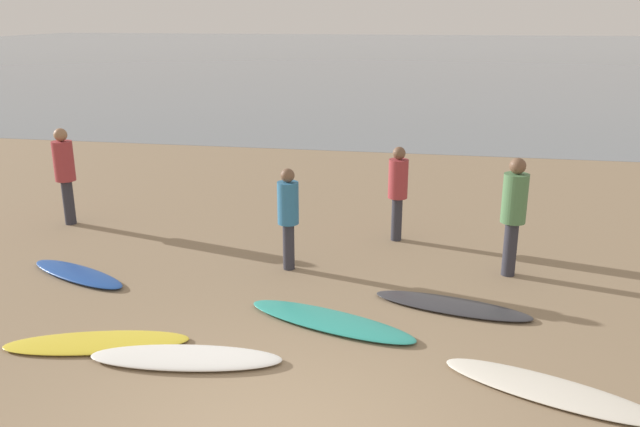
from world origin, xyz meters
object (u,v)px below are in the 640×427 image
object	(u,v)px
surfboard_1	(97,343)
surfboard_2	(186,358)
surfboard_5	(550,390)
person_2	(65,168)
person_1	(288,211)
person_3	(398,186)
surfboard_3	(330,321)
surfboard_4	(452,305)
person_0	(514,207)
surfboard_0	(78,274)

from	to	relation	value
surfboard_1	surfboard_2	bearing A→B (deg)	-22.93
surfboard_5	person_2	xyz separation A→B (m)	(-7.92, 4.23, 1.02)
surfboard_2	person_2	xyz separation A→B (m)	(-3.97, 4.31, 1.01)
person_2	person_1	bearing A→B (deg)	13.62
surfboard_5	person_3	bearing A→B (deg)	134.22
surfboard_3	surfboard_4	size ratio (longest dim) A/B	1.10
person_0	person_2	bearing A→B (deg)	-46.25
surfboard_3	person_0	xyz separation A→B (m)	(2.36, 2.06, 1.01)
surfboard_2	surfboard_5	xyz separation A→B (m)	(3.95, 0.07, -0.01)
surfboard_2	person_0	world-z (taller)	person_0
surfboard_0	person_1	bearing A→B (deg)	38.86
surfboard_0	person_2	distance (m)	2.90
person_0	person_1	bearing A→B (deg)	-32.31
surfboard_0	surfboard_5	world-z (taller)	surfboard_0
surfboard_3	person_1	bearing A→B (deg)	136.93
person_2	person_0	bearing A→B (deg)	23.36
person_1	surfboard_2	bearing A→B (deg)	38.57
person_0	surfboard_4	bearing A→B (deg)	18.80
person_2	person_3	world-z (taller)	person_2
person_0	person_2	distance (m)	7.86
surfboard_5	person_3	size ratio (longest dim) A/B	1.37
surfboard_5	person_0	size ratio (longest dim) A/B	1.25
surfboard_2	surfboard_4	distance (m)	3.55
surfboard_3	person_3	size ratio (longest dim) A/B	1.41
surfboard_1	surfboard_0	bearing A→B (deg)	110.40
surfboard_4	person_2	xyz separation A→B (m)	(-6.95, 2.37, 1.02)
person_1	surfboard_5	bearing A→B (deg)	99.43
person_0	person_3	distance (m)	2.16
surfboard_5	surfboard_2	bearing A→B (deg)	-157.86
surfboard_2	surfboard_4	world-z (taller)	surfboard_2
surfboard_5	person_0	xyz separation A→B (m)	(-0.13, 3.18, 1.02)
surfboard_0	surfboard_5	size ratio (longest dim) A/B	0.85
surfboard_5	surfboard_1	bearing A→B (deg)	-159.90
surfboard_0	person_3	distance (m)	5.28
surfboard_1	surfboard_3	xyz separation A→B (m)	(2.63, 1.03, 0.01)
surfboard_1	surfboard_3	distance (m)	2.83
surfboard_4	surfboard_5	distance (m)	2.10
surfboard_4	person_0	xyz separation A→B (m)	(0.84, 1.32, 1.02)
person_3	person_0	bearing A→B (deg)	9.40
surfboard_4	surfboard_5	bearing A→B (deg)	-49.89
surfboard_2	person_1	xyz separation A→B (m)	(0.53, 2.89, 0.89)
surfboard_3	person_1	xyz separation A→B (m)	(-0.93, 1.70, 0.89)
surfboard_4	person_3	size ratio (longest dim) A/B	1.28
surfboard_4	surfboard_3	bearing A→B (deg)	-141.49
person_0	person_2	world-z (taller)	same
surfboard_4	person_2	size ratio (longest dim) A/B	1.17
person_3	person_2	bearing A→B (deg)	-133.24
surfboard_2	person_3	bearing A→B (deg)	58.09
surfboard_1	person_0	world-z (taller)	person_0
surfboard_4	person_0	size ratio (longest dim) A/B	1.17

